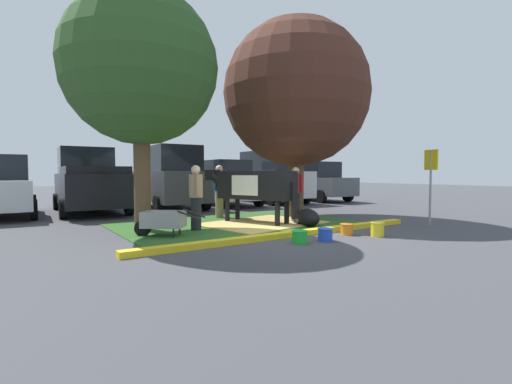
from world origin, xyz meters
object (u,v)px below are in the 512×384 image
at_px(shade_tree_right, 296,94).
at_px(person_handler, 296,192).
at_px(sedan_blue, 316,182).
at_px(wheelbarrow, 163,220).
at_px(pickup_truck_black, 89,182).
at_px(bucket_yellow, 377,229).
at_px(suv_dark_grey, 170,177).
at_px(bucket_green, 300,237).
at_px(hatchback_white, 225,183).
at_px(calf_lying, 307,217).
at_px(bucket_blue, 325,234).
at_px(sedan_red, 0,187).
at_px(cow_holstein, 253,185).
at_px(shade_tree_left, 141,68).
at_px(suv_black, 271,177).
at_px(person_visitor_near, 196,196).
at_px(bucket_orange, 347,229).
at_px(person_visitor_far, 219,190).
at_px(parking_sign, 431,172).

bearing_deg(shade_tree_right, person_handler, -130.62).
height_order(person_handler, sedan_blue, sedan_blue).
relative_size(wheelbarrow, pickup_truck_black, 0.26).
bearing_deg(bucket_yellow, suv_dark_grey, 98.91).
bearing_deg(bucket_green, hatchback_white, 70.10).
bearing_deg(calf_lying, suv_dark_grey, 99.72).
distance_m(wheelbarrow, bucket_blue, 3.64).
height_order(bucket_yellow, sedan_red, sedan_red).
distance_m(calf_lying, person_handler, 1.47).
relative_size(pickup_truck_black, suv_dark_grey, 1.17).
bearing_deg(bucket_green, cow_holstein, 73.99).
relative_size(shade_tree_left, shade_tree_right, 0.92).
bearing_deg(sedan_blue, shade_tree_right, -138.61).
distance_m(bucket_green, suv_black, 10.50).
bearing_deg(person_visitor_near, shade_tree_right, 12.99).
bearing_deg(sedan_red, shade_tree_right, -32.95).
bearing_deg(shade_tree_right, bucket_yellow, -103.68).
distance_m(shade_tree_left, person_visitor_near, 3.43).
distance_m(shade_tree_left, pickup_truck_black, 6.20).
bearing_deg(calf_lying, sedan_blue, 45.25).
relative_size(shade_tree_right, bucket_orange, 20.93).
height_order(person_visitor_far, bucket_orange, person_visitor_far).
distance_m(parking_sign, hatchback_white, 8.88).
bearing_deg(sedan_blue, person_visitor_near, -148.85).
bearing_deg(person_visitor_far, sedan_red, 144.06).
xyz_separation_m(parking_sign, bucket_orange, (-3.21, 0.15, -1.34)).
bearing_deg(cow_holstein, bucket_yellow, -71.34).
bearing_deg(person_visitor_far, cow_holstein, -83.53).
bearing_deg(parking_sign, wheelbarrow, 161.30).
xyz_separation_m(bucket_yellow, pickup_truck_black, (-4.46, 9.34, 0.94)).
height_order(person_visitor_near, wheelbarrow, person_visitor_near).
bearing_deg(calf_lying, bucket_yellow, -83.81).
bearing_deg(bucket_blue, pickup_truck_black, 108.54).
distance_m(person_visitor_near, parking_sign, 6.48).
height_order(person_visitor_near, bucket_green, person_visitor_near).
distance_m(shade_tree_left, parking_sign, 8.19).
height_order(shade_tree_left, person_handler, shade_tree_left).
xyz_separation_m(parking_sign, pickup_truck_black, (-7.25, 8.96, -0.36)).
bearing_deg(bucket_yellow, person_handler, 83.79).
bearing_deg(calf_lying, parking_sign, -29.58).
relative_size(shade_tree_left, calf_lying, 4.49).
bearing_deg(cow_holstein, bucket_green, -106.01).
height_order(calf_lying, bucket_green, calf_lying).
distance_m(parking_sign, bucket_orange, 3.48).
height_order(cow_holstein, sedan_red, sedan_red).
relative_size(bucket_yellow, suv_dark_grey, 0.07).
distance_m(shade_tree_left, bucket_blue, 5.99).
bearing_deg(pickup_truck_black, suv_dark_grey, -3.91).
height_order(person_visitor_far, bucket_green, person_visitor_far).
height_order(cow_holstein, bucket_yellow, cow_holstein).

